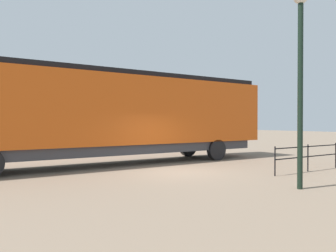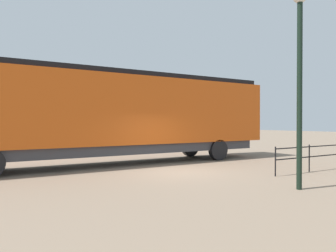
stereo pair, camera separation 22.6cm
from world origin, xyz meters
name	(u,v)px [view 1 (the left image)]	position (x,y,z in m)	size (l,w,h in m)	color
ground_plane	(179,172)	(0.00, 0.00, 0.00)	(120.00, 120.00, 0.00)	#84705B
locomotive	(124,113)	(-3.61, -0.65, 2.45)	(2.81, 16.89, 4.40)	#D15114
lamp_post	(300,58)	(4.85, 1.03, 3.95)	(0.44, 0.44, 6.03)	black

